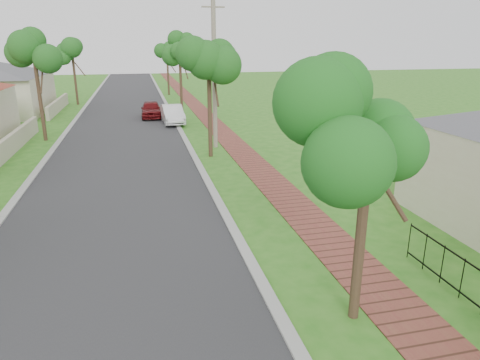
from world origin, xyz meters
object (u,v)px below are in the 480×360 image
object	(u,v)px
parked_car_red	(151,110)
utility_pole	(214,75)
near_tree	(370,133)
parked_car_white	(173,115)

from	to	relation	value
parked_car_red	utility_pole	size ratio (longest dim) A/B	0.48
near_tree	utility_pole	world-z (taller)	utility_pole
parked_car_red	parked_car_white	bearing A→B (deg)	-63.23
parked_car_white	parked_car_red	bearing A→B (deg)	113.05
parked_car_red	parked_car_white	xyz separation A→B (m)	(1.40, -2.95, 0.02)
parked_car_red	near_tree	world-z (taller)	near_tree
near_tree	parked_car_white	bearing A→B (deg)	94.30
parked_car_red	parked_car_white	world-z (taller)	parked_car_white
parked_car_red	near_tree	size ratio (longest dim) A/B	0.75
parked_car_white	utility_pole	world-z (taller)	utility_pole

